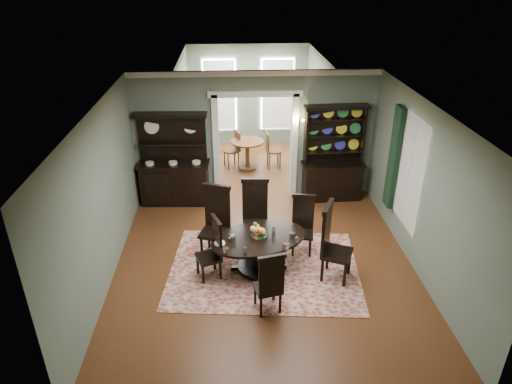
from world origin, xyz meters
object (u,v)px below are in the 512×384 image
at_px(parlor_table, 247,151).
at_px(welsh_dresser, 333,166).
at_px(dining_table, 259,247).
at_px(sideboard, 174,173).

bearing_deg(parlor_table, welsh_dresser, -43.18).
bearing_deg(dining_table, parlor_table, 71.31).
relative_size(dining_table, parlor_table, 2.36).
height_order(sideboard, welsh_dresser, welsh_dresser).
bearing_deg(welsh_dresser, sideboard, 177.78).
xyz_separation_m(sideboard, welsh_dresser, (3.67, 0.00, 0.07)).
distance_m(welsh_dresser, parlor_table, 2.65).
relative_size(sideboard, parlor_table, 2.44).
height_order(dining_table, parlor_table, parlor_table).
height_order(dining_table, sideboard, sideboard).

